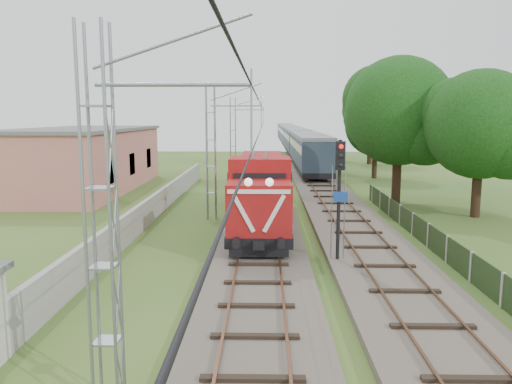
{
  "coord_description": "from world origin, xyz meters",
  "views": [
    {
      "loc": [
        0.28,
        -17.68,
        6.21
      ],
      "look_at": [
        -0.24,
        8.53,
        2.2
      ],
      "focal_mm": 35.0,
      "sensor_mm": 36.0,
      "label": 1
    }
  ],
  "objects": [
    {
      "name": "ground",
      "position": [
        0.0,
        0.0,
        0.0
      ],
      "size": [
        140.0,
        140.0,
        0.0
      ],
      "primitive_type": "plane",
      "color": "#31541F",
      "rests_on": "ground"
    },
    {
      "name": "track_main",
      "position": [
        0.0,
        7.0,
        0.18
      ],
      "size": [
        4.2,
        70.0,
        0.45
      ],
      "color": "#6B6054",
      "rests_on": "ground"
    },
    {
      "name": "track_side",
      "position": [
        5.0,
        20.0,
        0.18
      ],
      "size": [
        4.2,
        80.0,
        0.45
      ],
      "color": "#6B6054",
      "rests_on": "ground"
    },
    {
      "name": "catenary",
      "position": [
        -2.95,
        12.0,
        4.05
      ],
      "size": [
        3.31,
        70.0,
        8.0
      ],
      "color": "gray",
      "rests_on": "ground"
    },
    {
      "name": "boundary_wall",
      "position": [
        -6.5,
        12.0,
        0.75
      ],
      "size": [
        0.25,
        40.0,
        1.5
      ],
      "primitive_type": "cube",
      "color": "#9E9E99",
      "rests_on": "ground"
    },
    {
      "name": "station_building",
      "position": [
        -15.0,
        24.0,
        2.63
      ],
      "size": [
        8.4,
        20.4,
        5.22
      ],
      "color": "tan",
      "rests_on": "ground"
    },
    {
      "name": "fence",
      "position": [
        8.0,
        3.0,
        0.6
      ],
      "size": [
        0.12,
        32.0,
        1.2
      ],
      "color": "black",
      "rests_on": "ground"
    },
    {
      "name": "locomotive",
      "position": [
        0.0,
        10.3,
        2.16
      ],
      "size": [
        2.86,
        16.34,
        4.15
      ],
      "color": "black",
      "rests_on": "ground"
    },
    {
      "name": "coach_rake",
      "position": [
        5.0,
        73.13,
        2.59
      ],
      "size": [
        3.14,
        93.72,
        3.63
      ],
      "color": "black",
      "rests_on": "ground"
    },
    {
      "name": "signal_post",
      "position": [
        3.28,
        2.45,
        3.61
      ],
      "size": [
        0.57,
        0.45,
        5.26
      ],
      "color": "black",
      "rests_on": "ground"
    },
    {
      "name": "tree_a",
      "position": [
        9.69,
        17.74,
        6.46
      ],
      "size": [
        7.99,
        7.61,
        10.35
      ],
      "color": "#3D2519",
      "rests_on": "ground"
    },
    {
      "name": "tree_b",
      "position": [
        13.36,
        12.94,
        5.63
      ],
      "size": [
        6.96,
        6.63,
        9.02
      ],
      "color": "#3D2519",
      "rests_on": "ground"
    },
    {
      "name": "tree_c",
      "position": [
        11.27,
        32.41,
        5.22
      ],
      "size": [
        6.45,
        6.15,
        8.37
      ],
      "color": "#3D2519",
      "rests_on": "ground"
    },
    {
      "name": "tree_d",
      "position": [
        13.86,
        47.4,
        6.0
      ],
      "size": [
        7.42,
        7.06,
        9.62
      ],
      "color": "#3D2519",
      "rests_on": "ground"
    }
  ]
}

